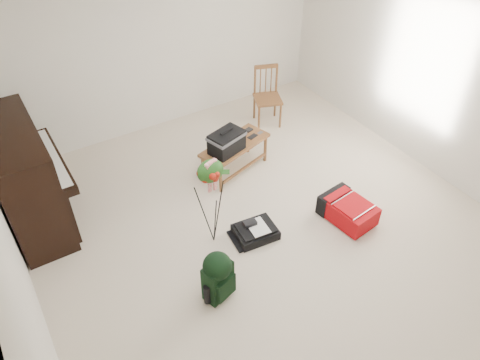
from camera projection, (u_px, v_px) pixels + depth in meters
floor at (268, 231)px, 5.42m from camera, size 5.00×5.50×0.01m
ceiling at (279, 18)px, 3.81m from camera, size 5.00×5.50×0.01m
wall_back at (158, 44)px, 6.41m from camera, size 5.00×0.04×2.50m
wall_left at (7, 242)px, 3.61m from camera, size 0.04×5.50×2.50m
wall_right at (443, 79)px, 5.63m from camera, size 0.04×5.50×2.50m
piano at (26, 180)px, 5.20m from camera, size 0.71×1.50×1.25m
bench at (227, 142)px, 5.88m from camera, size 1.04×0.64×0.75m
dining_chair at (267, 97)px, 6.93m from camera, size 0.49×0.49×0.88m
red_suitcase at (345, 208)px, 5.51m from camera, size 0.49×0.67×0.27m
black_duffel at (255, 231)px, 5.32m from camera, size 0.50×0.42×0.19m
green_backpack at (218, 274)px, 4.53m from camera, size 0.33×0.31×0.58m
flower_stand at (212, 203)px, 4.95m from camera, size 0.46×0.46×1.17m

